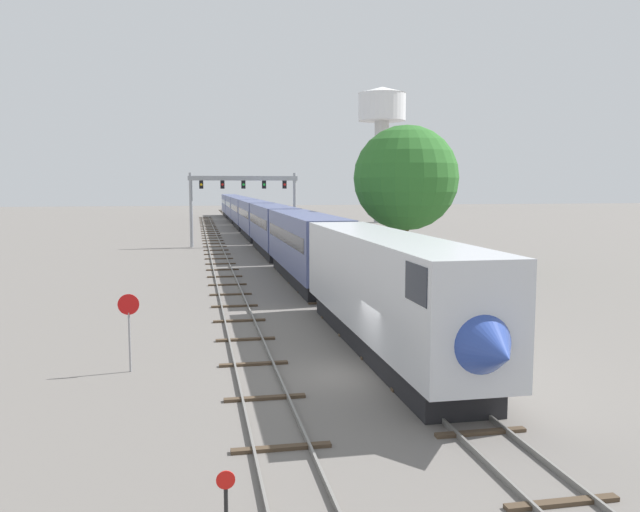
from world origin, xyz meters
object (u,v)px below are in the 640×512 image
object	(u,v)px
trackside_tree_left	(406,178)
passenger_train	(254,218)
water_tower	(382,119)
stop_sign	(129,321)
signal_gantry	(244,192)

from	to	relation	value
trackside_tree_left	passenger_train	bearing A→B (deg)	104.76
water_tower	stop_sign	bearing A→B (deg)	-111.69
water_tower	stop_sign	xyz separation A→B (m)	(-36.09, -90.73, -16.97)
trackside_tree_left	signal_gantry	bearing A→B (deg)	116.65
signal_gantry	water_tower	bearing A→B (deg)	56.30
passenger_train	water_tower	bearing A→B (deg)	49.61
passenger_train	water_tower	world-z (taller)	water_tower
signal_gantry	trackside_tree_left	distance (m)	25.24
water_tower	trackside_tree_left	xyz separation A→B (m)	(-17.04, -65.02, -11.47)
signal_gantry	trackside_tree_left	bearing A→B (deg)	-63.35
signal_gantry	water_tower	xyz separation A→B (m)	(28.34, 42.49, 12.83)
passenger_train	trackside_tree_left	bearing A→B (deg)	-75.24
passenger_train	stop_sign	size ratio (longest dim) A/B	47.50
passenger_train	water_tower	size ratio (longest dim) A/B	5.58
passenger_train	trackside_tree_left	distance (m)	35.84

